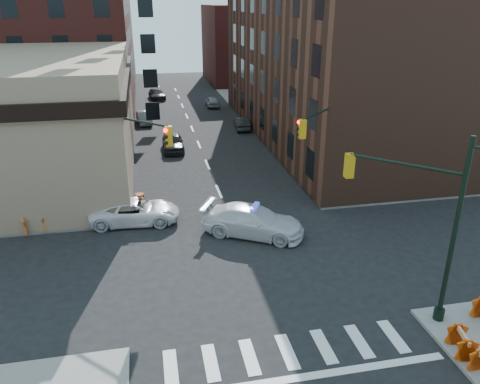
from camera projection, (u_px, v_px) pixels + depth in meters
name	position (u px, v px, depth m)	size (l,w,h in m)	color
ground	(249.00, 263.00, 24.33)	(140.00, 140.00, 0.00)	black
sidewalk_ne	(372.00, 109.00, 58.22)	(34.00, 54.50, 0.15)	gray
apartment_block	(13.00, 7.00, 52.62)	(25.00, 25.00, 24.00)	#59201C
commercial_row_ne	(332.00, 64.00, 44.46)	(14.00, 34.00, 14.00)	#502D20
filler_nw	(67.00, 32.00, 74.54)	(20.00, 18.00, 16.00)	brown
filler_ne	(256.00, 44.00, 77.20)	(16.00, 16.00, 12.00)	#59201C
signal_pole_se	(427.00, 217.00, 18.68)	(5.40, 5.27, 8.00)	black
signal_pole_nw	(128.00, 159.00, 26.44)	(3.58, 3.67, 8.00)	black
signal_pole_ne	(324.00, 147.00, 28.60)	(3.67, 3.58, 8.00)	black
tree_ne_near	(266.00, 97.00, 47.95)	(3.00, 3.00, 4.85)	black
tree_ne_far	(249.00, 84.00, 55.20)	(3.00, 3.00, 4.85)	black
police_car	(253.00, 221.00, 26.96)	(2.41, 5.93, 1.72)	silver
pickup	(135.00, 211.00, 28.46)	(2.48, 5.37, 1.49)	white
parked_car_wnear	(173.00, 142.00, 42.27)	(1.84, 4.58, 1.56)	black
parked_car_wfar	(144.00, 118.00, 51.52)	(1.40, 4.02, 1.33)	gray
parked_car_wdeep	(157.00, 94.00, 64.45)	(1.91, 4.70, 1.36)	black
parked_car_enear	(242.00, 123.00, 49.23)	(1.37, 3.92, 1.29)	black
parked_car_efar	(212.00, 101.00, 59.82)	(1.56, 3.87, 1.32)	gray
pedestrian_a	(53.00, 207.00, 28.53)	(0.60, 0.39, 1.64)	black
pedestrian_b	(81.00, 210.00, 28.13)	(0.78, 0.61, 1.61)	black
pedestrian_c	(58.00, 193.00, 30.52)	(1.00, 0.42, 1.70)	#1F262F
barrel_road	(271.00, 223.00, 27.46)	(0.62, 0.62, 1.11)	#C84E09
barrel_bank	(140.00, 201.00, 30.44)	(0.58, 0.58, 1.04)	#E0500A
barricade_se_b	(461.00, 343.00, 17.73)	(1.24, 0.62, 0.93)	#D5580A
barricade_nw_a	(108.00, 203.00, 29.96)	(1.21, 0.60, 0.91)	red
barricade_nw_b	(34.00, 224.00, 27.12)	(1.32, 0.66, 0.99)	#D4460A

